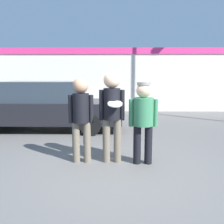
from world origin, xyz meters
name	(u,v)px	position (x,y,z in m)	size (l,w,h in m)	color
ground_plane	(111,164)	(0.00, 0.00, 0.00)	(56.00, 56.00, 0.00)	#5B5956
storefront_building	(114,79)	(0.00, 7.37, 1.54)	(24.00, 0.22, 3.01)	silver
person_left	(81,113)	(-0.59, 0.14, 0.99)	(0.49, 0.32, 1.68)	#665B4C
person_middle_with_frisbee	(112,108)	(0.01, 0.15, 1.09)	(0.50, 0.54, 1.80)	#665B4C
person_right	(143,115)	(0.62, 0.06, 0.96)	(0.56, 0.39, 1.60)	black
parked_car_near	(46,106)	(-2.15, 3.19, 0.76)	(4.79, 1.84, 1.54)	black
shrub	(7,103)	(-4.93, 6.72, 0.45)	(0.91, 0.91, 0.91)	#2D6B33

